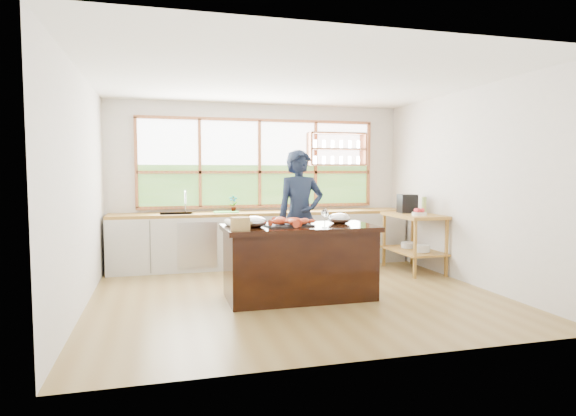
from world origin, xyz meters
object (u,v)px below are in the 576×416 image
object	(u,v)px
espresso_machine	(407,204)
wicker_basket	(240,224)
island	(299,262)
cook	(300,217)

from	to	relation	value
espresso_machine	wicker_basket	distance (m)	3.35
island	espresso_machine	size ratio (longest dim) A/B	6.24
espresso_machine	wicker_basket	xyz separation A→B (m)	(-2.96, -1.57, -0.08)
island	espresso_machine	xyz separation A→B (m)	(2.19, 1.32, 0.59)
island	espresso_machine	world-z (taller)	espresso_machine
espresso_machine	island	bearing A→B (deg)	-140.63
cook	espresso_machine	distance (m)	2.02
wicker_basket	espresso_machine	bearing A→B (deg)	27.97
espresso_machine	wicker_basket	size ratio (longest dim) A/B	1.31
island	wicker_basket	bearing A→B (deg)	-162.23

